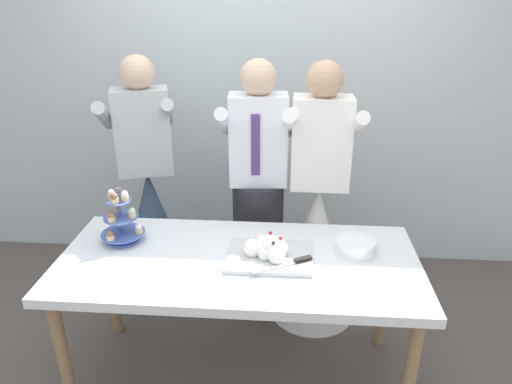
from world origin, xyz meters
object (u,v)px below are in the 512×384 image
at_px(plate_stack, 355,246).
at_px(person_groom, 258,207).
at_px(main_cake_tray, 269,252).
at_px(person_guest, 152,218).
at_px(cupcake_stand, 121,220).
at_px(dessert_table, 238,271).
at_px(person_bride, 316,235).

bearing_deg(plate_stack, person_groom, 134.52).
bearing_deg(main_cake_tray, person_guest, 137.71).
relative_size(cupcake_stand, person_groom, 0.18).
distance_m(main_cake_tray, plate_stack, 0.45).
bearing_deg(dessert_table, plate_stack, 10.27).
height_order(main_cake_tray, person_groom, person_groom).
bearing_deg(person_guest, plate_stack, -27.55).
bearing_deg(dessert_table, person_groom, 85.28).
distance_m(cupcake_stand, main_cake_tray, 0.80).
bearing_deg(dessert_table, person_bride, 55.50).
bearing_deg(person_bride, main_cake_tray, -113.97).
distance_m(cupcake_stand, person_groom, 0.87).
distance_m(main_cake_tray, person_groom, 0.65).
bearing_deg(plate_stack, person_guest, 152.45).
relative_size(dessert_table, plate_stack, 8.86).
height_order(plate_stack, person_bride, person_bride).
bearing_deg(main_cake_tray, plate_stack, 12.42).
height_order(plate_stack, person_guest, person_guest).
distance_m(dessert_table, person_groom, 0.66).
distance_m(person_groom, person_bride, 0.41).
distance_m(person_groom, person_guest, 0.76).
bearing_deg(person_guest, main_cake_tray, -42.29).
distance_m(dessert_table, cupcake_stand, 0.67).
bearing_deg(person_guest, dessert_table, -48.57).
bearing_deg(main_cake_tray, person_groom, 98.92).
xyz_separation_m(person_groom, person_bride, (0.37, -0.04, -0.16)).
xyz_separation_m(cupcake_stand, person_groom, (0.68, 0.52, -0.15)).
height_order(plate_stack, person_groom, person_groom).
height_order(dessert_table, person_guest, person_guest).
xyz_separation_m(plate_stack, person_bride, (-0.17, 0.51, -0.23)).
xyz_separation_m(dessert_table, person_guest, (-0.68, 0.77, -0.12)).
relative_size(person_bride, person_guest, 1.00).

